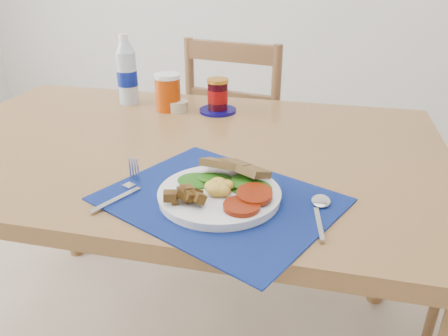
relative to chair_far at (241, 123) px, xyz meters
name	(u,v)px	position (x,y,z in m)	size (l,w,h in m)	color
table	(177,171)	(-0.04, -0.69, 0.10)	(1.40, 0.90, 0.75)	brown
chair_far	(241,123)	(0.00, 0.00, 0.00)	(0.48, 0.47, 1.12)	brown
placemat	(219,199)	(0.15, -0.96, 0.18)	(0.44, 0.34, 0.00)	black
breakfast_plate	(217,192)	(0.14, -0.96, 0.20)	(0.24, 0.24, 0.06)	silver
fork	(124,191)	(-0.05, -0.98, 0.19)	(0.06, 0.18, 0.00)	#B2B5BA
spoon	(320,209)	(0.35, -0.96, 0.19)	(0.04, 0.16, 0.00)	#B2B5BA
water_bottle	(127,74)	(-0.32, -0.38, 0.28)	(0.07, 0.07, 0.23)	#ADBFCC
juice_glass	(168,93)	(-0.16, -0.42, 0.24)	(0.08, 0.08, 0.11)	#AB3404
ramekin	(178,106)	(-0.12, -0.43, 0.20)	(0.07, 0.07, 0.03)	tan
jam_on_saucer	(218,98)	(0.00, -0.41, 0.23)	(0.12, 0.12, 0.11)	#070553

